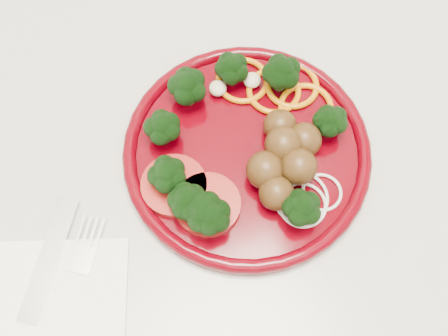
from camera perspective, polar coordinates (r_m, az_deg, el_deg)
name	(u,v)px	position (r m, az deg, el deg)	size (l,w,h in m)	color
counter	(91,322)	(1.00, -13.36, -15.00)	(2.40, 0.60, 0.90)	beige
plate	(246,151)	(0.55, 2.22, 1.78)	(0.25, 0.25, 0.05)	#460007
napkin	(40,324)	(0.54, -18.20, -14.80)	(0.15, 0.15, 0.00)	white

